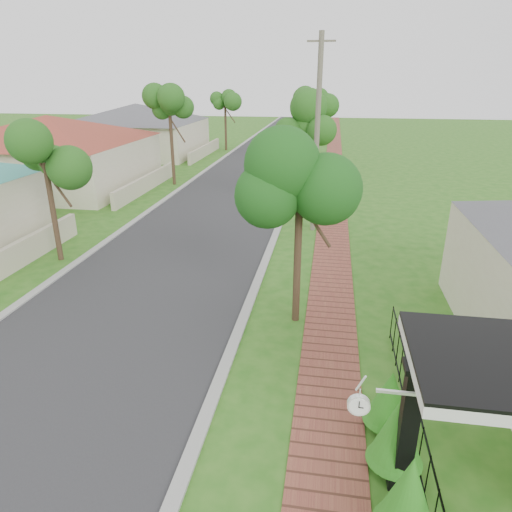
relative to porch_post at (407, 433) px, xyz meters
The scene contains 16 objects.
ground 4.79m from the porch_post, 167.60° to the left, with size 160.00×160.00×0.00m, color #276217.
road 22.34m from the porch_post, 109.77° to the left, with size 7.00×120.00×0.02m, color #28282B.
kerb_right 21.39m from the porch_post, 100.52° to the left, with size 0.30×120.00×0.10m, color #9E9E99.
kerb_left 23.83m from the porch_post, 118.07° to the left, with size 0.30×120.00×0.10m, color #9E9E99.
sidewalk 21.07m from the porch_post, 93.54° to the left, with size 1.50×120.00×0.03m, color brown.
porch_post is the anchor object (origin of this frame).
picket_fence 1.21m from the porch_post, 70.71° to the left, with size 0.03×8.02×1.00m.
street_trees 29.02m from the porch_post, 104.93° to the left, with size 10.70×37.65×5.89m.
hedge_row 0.54m from the porch_post, 104.13° to the right, with size 0.90×4.51×1.86m.
far_house_red 28.70m from the porch_post, 132.91° to the left, with size 15.56×15.56×4.60m.
far_house_grey 40.09m from the porch_post, 119.15° to the left, with size 15.56×15.56×4.60m.
parked_car_red 30.03m from the porch_post, 97.94° to the left, with size 1.55×3.84×1.31m, color #591A0D.
parked_car_white 36.92m from the porch_post, 96.45° to the left, with size 1.67×4.79×1.58m, color silver.
near_tree 6.85m from the porch_post, 112.66° to the left, with size 2.07×2.07×5.31m.
utility_pole 15.00m from the porch_post, 98.84° to the left, with size 1.20×0.24×8.62m.
station_clock 1.25m from the porch_post, 154.83° to the right, with size 1.04×0.13×0.53m.
Camera 1 is at (2.98, -7.52, 6.81)m, focal length 32.00 mm.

